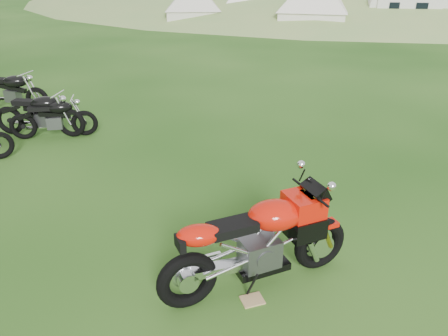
{
  "coord_description": "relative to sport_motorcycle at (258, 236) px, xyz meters",
  "views": [
    {
      "loc": [
        -1.34,
        -5.46,
        3.5
      ],
      "look_at": [
        -0.35,
        0.4,
        0.65
      ],
      "focal_mm": 35.0,
      "sensor_mm": 36.0,
      "label": 1
    }
  ],
  "objects": [
    {
      "name": "caravan",
      "position": [
        12.71,
        18.91,
        0.26
      ],
      "size": [
        4.39,
        2.94,
        1.89
      ],
      "primitive_type": null,
      "rotation": [
        0.0,
        0.0,
        -0.31
      ],
      "color": "silver",
      "rests_on": "ground"
    },
    {
      "name": "sport_motorcycle",
      "position": [
        0.0,
        0.0,
        0.0
      ],
      "size": [
        2.36,
        1.11,
        1.38
      ],
      "primitive_type": null,
      "rotation": [
        0.0,
        0.0,
        0.24
      ],
      "color": "red",
      "rests_on": "ground"
    },
    {
      "name": "tent_left",
      "position": [
        1.67,
        22.85,
        0.59
      ],
      "size": [
        3.25,
        3.25,
        2.55
      ],
      "primitive_type": null,
      "rotation": [
        0.0,
        0.0,
        -0.11
      ],
      "color": "beige",
      "rests_on": "ground"
    },
    {
      "name": "ground",
      "position": [
        0.28,
        1.49,
        -0.69
      ],
      "size": [
        120.0,
        120.0,
        0.0
      ],
      "primitive_type": "plane",
      "color": "#143F0D",
      "rests_on": "ground"
    },
    {
      "name": "vintage_moto_b",
      "position": [
        -3.5,
        5.55,
        -0.17
      ],
      "size": [
        2.01,
        0.99,
        1.03
      ],
      "primitive_type": null,
      "rotation": [
        0.0,
        0.0,
        -0.28
      ],
      "color": "black",
      "rests_on": "ground"
    },
    {
      "name": "tent_right",
      "position": [
        7.84,
        19.76,
        0.78
      ],
      "size": [
        4.47,
        4.47,
        2.94
      ],
      "primitive_type": null,
      "rotation": [
        0.0,
        0.0,
        -0.41
      ],
      "color": "silver",
      "rests_on": "ground"
    },
    {
      "name": "vintage_moto_d",
      "position": [
        -4.57,
        7.53,
        -0.16
      ],
      "size": [
        2.04,
        1.23,
        1.06
      ],
      "primitive_type": null,
      "rotation": [
        0.0,
        0.0,
        -0.41
      ],
      "color": "black",
      "rests_on": "ground"
    },
    {
      "name": "vintage_moto_c",
      "position": [
        -3.19,
        5.38,
        -0.22
      ],
      "size": [
        1.77,
        0.42,
        0.93
      ],
      "primitive_type": null,
      "rotation": [
        0.0,
        0.0,
        0.01
      ],
      "color": "black",
      "rests_on": "ground"
    },
    {
      "name": "plywood_board",
      "position": [
        -0.11,
        -0.26,
        -0.68
      ],
      "size": [
        0.28,
        0.24,
        0.02
      ],
      "primitive_type": "cube",
      "rotation": [
        0.0,
        0.0,
        0.16
      ],
      "color": "tan",
      "rests_on": "ground"
    }
  ]
}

